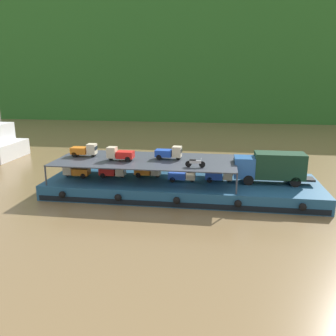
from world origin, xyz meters
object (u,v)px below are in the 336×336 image
at_px(covered_lorry, 271,167).
at_px(mini_truck_lower_aft, 113,171).
at_px(mini_truck_lower_fore, 183,175).
at_px(mini_truck_upper_stern, 84,150).
at_px(mini_truck_lower_bow, 219,175).
at_px(mini_truck_upper_fore, 169,153).
at_px(cargo_barge, 182,187).
at_px(mini_truck_upper_mid, 120,154).
at_px(mini_truck_lower_mid, 148,171).
at_px(motorcycle_upper_port, 195,163).
at_px(mini_truck_lower_stern, 76,171).

xyz_separation_m(covered_lorry, mini_truck_lower_aft, (-16.16, -0.34, -1.00)).
relative_size(mini_truck_lower_fore, mini_truck_upper_stern, 0.99).
xyz_separation_m(covered_lorry, mini_truck_lower_bow, (-5.05, -0.23, -1.00)).
bearing_deg(mini_truck_upper_stern, mini_truck_lower_bow, -2.55).
bearing_deg(mini_truck_lower_fore, mini_truck_lower_aft, 177.00).
xyz_separation_m(covered_lorry, mini_truck_lower_fore, (-8.74, -0.72, -1.00)).
bearing_deg(mini_truck_lower_bow, mini_truck_lower_fore, -172.32).
xyz_separation_m(mini_truck_lower_bow, mini_truck_upper_fore, (-5.26, 0.64, 2.00)).
height_order(mini_truck_lower_aft, mini_truck_lower_fore, same).
xyz_separation_m(covered_lorry, mini_truck_upper_stern, (-19.51, 0.42, 1.00)).
bearing_deg(cargo_barge, mini_truck_lower_bow, -0.31).
bearing_deg(cargo_barge, mini_truck_lower_aft, -178.97).
height_order(mini_truck_lower_fore, mini_truck_upper_stern, mini_truck_upper_stern).
height_order(mini_truck_lower_aft, mini_truck_upper_stern, mini_truck_upper_stern).
distance_m(mini_truck_upper_mid, mini_truck_upper_fore, 5.06).
bearing_deg(mini_truck_upper_fore, mini_truck_upper_stern, 179.96).
relative_size(mini_truck_lower_mid, motorcycle_upper_port, 1.47).
bearing_deg(motorcycle_upper_port, mini_truck_lower_bow, 44.51).
relative_size(covered_lorry, mini_truck_lower_mid, 2.82).
xyz_separation_m(mini_truck_lower_mid, mini_truck_lower_fore, (3.78, -1.11, 0.00)).
height_order(mini_truck_lower_stern, mini_truck_upper_fore, mini_truck_upper_fore).
bearing_deg(mini_truck_upper_fore, mini_truck_upper_mid, -165.02).
bearing_deg(mini_truck_lower_stern, motorcycle_upper_port, -7.87).
xyz_separation_m(mini_truck_upper_stern, mini_truck_upper_mid, (4.32, -1.31, 0.00)).
xyz_separation_m(mini_truck_upper_stern, mini_truck_upper_fore, (9.21, -0.01, 0.00)).
xyz_separation_m(mini_truck_lower_fore, motorcycle_upper_port, (1.36, -1.80, 1.74)).
distance_m(mini_truck_lower_mid, mini_truck_upper_stern, 7.28).
bearing_deg(mini_truck_upper_mid, covered_lorry, 3.37).
xyz_separation_m(mini_truck_lower_aft, mini_truck_upper_mid, (0.97, -0.56, 2.00)).
bearing_deg(covered_lorry, cargo_barge, -178.67).
bearing_deg(mini_truck_lower_mid, mini_truck_lower_aft, -168.84).
bearing_deg(mini_truck_upper_fore, cargo_barge, -23.33).
bearing_deg(mini_truck_upper_stern, covered_lorry, -1.23).
relative_size(mini_truck_lower_aft, mini_truck_lower_mid, 1.00).
height_order(mini_truck_upper_stern, mini_truck_upper_fore, same).
relative_size(mini_truck_lower_aft, mini_truck_upper_mid, 1.01).
relative_size(mini_truck_lower_aft, mini_truck_upper_stern, 1.01).
distance_m(mini_truck_lower_stern, mini_truck_upper_fore, 10.07).
bearing_deg(mini_truck_lower_fore, mini_truck_lower_bow, 7.68).
bearing_deg(mini_truck_lower_bow, mini_truck_upper_fore, 173.07).
bearing_deg(mini_truck_lower_stern, mini_truck_lower_mid, 8.58).
distance_m(mini_truck_lower_stern, motorcycle_upper_port, 12.96).
bearing_deg(mini_truck_upper_stern, motorcycle_upper_port, -13.62).
relative_size(mini_truck_lower_mid, mini_truck_upper_fore, 1.01).
bearing_deg(motorcycle_upper_port, mini_truck_lower_stern, 172.13).
height_order(covered_lorry, mini_truck_lower_bow, covered_lorry).
distance_m(mini_truck_lower_fore, motorcycle_upper_port, 2.85).
xyz_separation_m(mini_truck_lower_fore, mini_truck_upper_fore, (-1.56, 1.14, 2.00)).
distance_m(cargo_barge, mini_truck_upper_mid, 7.23).
bearing_deg(covered_lorry, mini_truck_lower_mid, 178.25).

